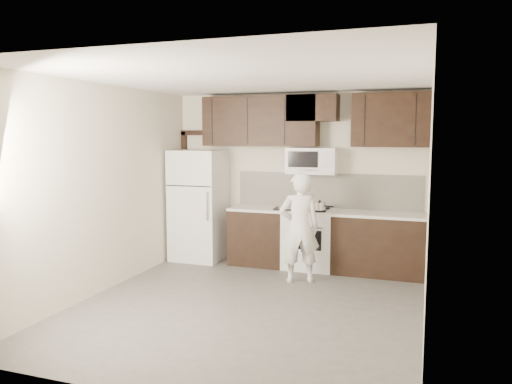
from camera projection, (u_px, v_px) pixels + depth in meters
The scene contains 14 objects.
floor at pixel (248, 306), 6.00m from camera, with size 4.50×4.50×0.00m, color #4E4B49.
back_wall at pixel (296, 179), 7.96m from camera, with size 4.00×4.00×0.00m, color beige.
ceiling at pixel (248, 77), 5.69m from camera, with size 4.50×4.50×0.00m, color white.
counter_run at pixel (329, 240), 7.57m from camera, with size 2.95×0.64×0.91m.
stove at pixel (309, 238), 7.67m from camera, with size 0.76×0.66×0.94m.
backsplash at pixel (327, 190), 7.80m from camera, with size 2.90×0.02×0.54m, color silver.
upper_cabinets at pixel (307, 119), 7.62m from camera, with size 3.48×0.35×0.78m.
microwave at pixel (312, 161), 7.64m from camera, with size 0.76×0.42×0.40m.
refrigerator at pixel (199, 205), 8.17m from camera, with size 0.80×0.76×1.80m.
door_trim at pixel (187, 182), 8.55m from camera, with size 0.50×0.08×2.12m.
saucepan at pixel (320, 207), 7.41m from camera, with size 0.31×0.18×0.17m.
baking_tray at pixel (287, 209), 7.64m from camera, with size 0.38×0.28×0.02m, color black.
pizza at pixel (287, 207), 7.64m from camera, with size 0.25×0.25×0.02m, color beige.
person at pixel (299, 228), 6.90m from camera, with size 0.56×0.37×1.54m, color white.
Camera 1 is at (1.98, -5.45, 2.05)m, focal length 35.00 mm.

